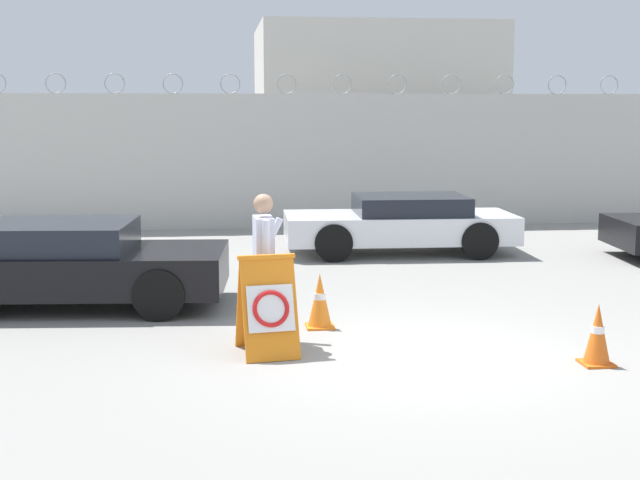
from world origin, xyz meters
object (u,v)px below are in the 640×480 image
(security_guard, at_px, (264,259))
(traffic_cone_near, at_px, (320,301))
(parked_car_rear_sedan, at_px, (401,223))
(barricade_sign, at_px, (268,305))
(traffic_cone_mid, at_px, (598,335))
(parked_car_front_coupe, at_px, (71,263))

(security_guard, height_order, traffic_cone_near, security_guard)
(security_guard, relative_size, parked_car_rear_sedan, 0.41)
(barricade_sign, height_order, traffic_cone_near, barricade_sign)
(traffic_cone_mid, bearing_deg, parked_car_rear_sedan, 94.46)
(barricade_sign, bearing_deg, parked_car_rear_sedan, 58.16)
(security_guard, xyz_separation_m, traffic_cone_mid, (3.60, -1.40, -0.67))
(traffic_cone_near, xyz_separation_m, parked_car_front_coupe, (-3.37, 1.63, 0.27))
(traffic_cone_mid, height_order, parked_car_front_coupe, parked_car_front_coupe)
(parked_car_front_coupe, distance_m, parked_car_rear_sedan, 6.92)
(traffic_cone_mid, bearing_deg, parked_car_front_coupe, 149.60)
(traffic_cone_near, bearing_deg, traffic_cone_mid, -35.35)
(traffic_cone_near, relative_size, parked_car_front_coupe, 0.16)
(barricade_sign, height_order, traffic_cone_mid, barricade_sign)
(parked_car_front_coupe, height_order, parked_car_rear_sedan, parked_car_front_coupe)
(parked_car_rear_sedan, bearing_deg, traffic_cone_near, 69.96)
(traffic_cone_mid, height_order, parked_car_rear_sedan, parked_car_rear_sedan)
(traffic_cone_near, bearing_deg, parked_car_front_coupe, 154.22)
(traffic_cone_mid, xyz_separation_m, parked_car_front_coupe, (-6.23, 3.65, 0.28))
(barricade_sign, height_order, parked_car_rear_sedan, barricade_sign)
(barricade_sign, distance_m, parked_car_front_coupe, 3.84)
(parked_car_front_coupe, bearing_deg, parked_car_rear_sedan, 40.38)
(traffic_cone_near, bearing_deg, barricade_sign, -122.30)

